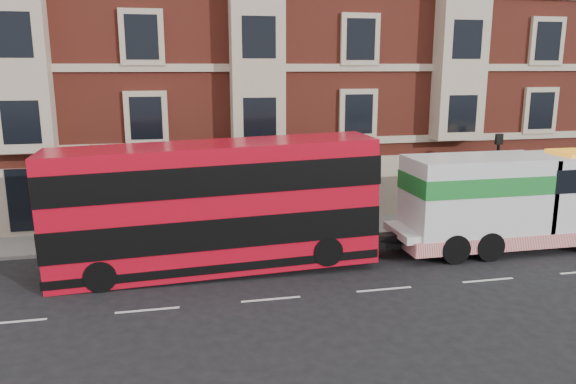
{
  "coord_description": "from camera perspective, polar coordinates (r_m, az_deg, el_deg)",
  "views": [
    {
      "loc": [
        -3.14,
        -17.13,
        7.61
      ],
      "look_at": [
        1.45,
        4.0,
        2.71
      ],
      "focal_mm": 35.0,
      "sensor_mm": 36.0,
      "label": 1
    }
  ],
  "objects": [
    {
      "name": "lamp_post_west",
      "position": [
        24.02,
        -18.82,
        0.21
      ],
      "size": [
        0.35,
        0.15,
        4.35
      ],
      "color": "black",
      "rests_on": "sidewalk"
    },
    {
      "name": "lamp_post_east",
      "position": [
        28.25,
        20.41,
        1.89
      ],
      "size": [
        0.35,
        0.15,
        4.35
      ],
      "color": "black",
      "rests_on": "sidewalk"
    },
    {
      "name": "sidewalk",
      "position": [
        25.95,
        -4.79,
        -4.17
      ],
      "size": [
        90.0,
        3.0,
        0.15
      ],
      "primitive_type": "cube",
      "color": "slate",
      "rests_on": "ground"
    },
    {
      "name": "ground",
      "position": [
        19.01,
        -1.74,
        -10.85
      ],
      "size": [
        120.0,
        120.0,
        0.0
      ],
      "primitive_type": "plane",
      "color": "black",
      "rests_on": "ground"
    },
    {
      "name": "victorian_terrace",
      "position": [
        32.43,
        -6.04,
        17.03
      ],
      "size": [
        45.0,
        12.0,
        20.4
      ],
      "color": "maroon",
      "rests_on": "ground"
    },
    {
      "name": "double_decker_bus",
      "position": [
        20.95,
        -7.53,
        -1.28
      ],
      "size": [
        11.97,
        2.75,
        4.85
      ],
      "color": "red",
      "rests_on": "ground"
    },
    {
      "name": "tow_truck",
      "position": [
        25.05,
        21.16,
        -0.78
      ],
      "size": [
        9.59,
        2.83,
        3.99
      ],
      "color": "silver",
      "rests_on": "ground"
    }
  ]
}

